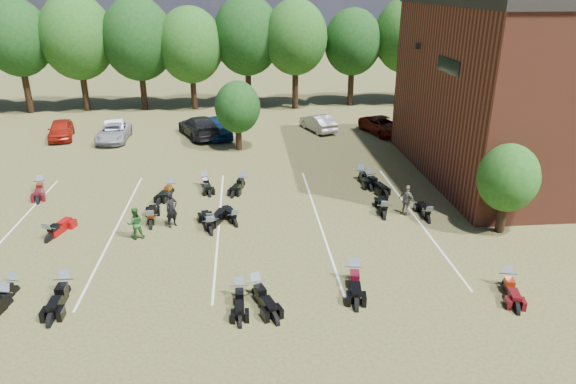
{
  "coord_description": "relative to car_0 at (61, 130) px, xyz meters",
  "views": [
    {
      "loc": [
        -1.62,
        -20.24,
        11.03
      ],
      "look_at": [
        0.54,
        4.0,
        1.2
      ],
      "focal_mm": 32.0,
      "sensor_mm": 36.0,
      "label": 1
    }
  ],
  "objects": [
    {
      "name": "person_green",
      "position": [
        8.88,
        -17.75,
        0.06
      ],
      "size": [
        0.89,
        0.77,
        1.55
      ],
      "primitive_type": "imported",
      "rotation": [
        0.0,
        0.0,
        3.42
      ],
      "color": "#235921",
      "rests_on": "ground"
    },
    {
      "name": "young_tree_near_building",
      "position": [
        26.16,
        -18.56,
        2.03
      ],
      "size": [
        2.8,
        2.8,
        4.16
      ],
      "color": "black",
      "rests_on": "ground"
    },
    {
      "name": "car_4",
      "position": [
        12.08,
        -0.55,
        0.06
      ],
      "size": [
        2.6,
        4.79,
        1.54
      ],
      "primitive_type": "imported",
      "rotation": [
        0.0,
        0.0,
        0.18
      ],
      "color": "#0B2550",
      "rests_on": "ground"
    },
    {
      "name": "car_2",
      "position": [
        4.19,
        -1.03,
        -0.08
      ],
      "size": [
        2.2,
        4.62,
        1.27
      ],
      "primitive_type": "imported",
      "rotation": [
        0.0,
        0.0,
        0.02
      ],
      "color": "#95979E",
      "rests_on": "ground"
    },
    {
      "name": "motorcycle_14",
      "position": [
        2.33,
        -11.25,
        -0.72
      ],
      "size": [
        1.27,
        2.48,
        1.32
      ],
      "primitive_type": null,
      "rotation": [
        0.0,
        0.0,
        0.23
      ],
      "color": "#4A0A13",
      "rests_on": "ground"
    },
    {
      "name": "motorcycle_17",
      "position": [
        9.79,
        -12.16,
        -0.72
      ],
      "size": [
        1.3,
        2.3,
        1.22
      ],
      "primitive_type": null,
      "rotation": [
        0.0,
        0.0,
        -0.29
      ],
      "color": "black",
      "rests_on": "ground"
    },
    {
      "name": "motorcycle_5",
      "position": [
        18.23,
        -22.38,
        -0.72
      ],
      "size": [
        1.17,
        2.58,
        1.39
      ],
      "primitive_type": null,
      "rotation": [
        0.0,
        0.0,
        -0.15
      ],
      "color": "black",
      "rests_on": "ground"
    },
    {
      "name": "tree_line",
      "position": [
        14.66,
        9.44,
        5.59
      ],
      "size": [
        56.0,
        6.0,
        9.79
      ],
      "color": "black",
      "rests_on": "ground"
    },
    {
      "name": "motorcycle_20",
      "position": [
        21.35,
        -11.97,
        -0.72
      ],
      "size": [
        1.43,
        2.64,
        1.4
      ],
      "primitive_type": null,
      "rotation": [
        0.0,
        0.0,
        0.26
      ],
      "color": "black",
      "rests_on": "ground"
    },
    {
      "name": "motorcycle_12",
      "position": [
        21.04,
        -16.51,
        -0.72
      ],
      "size": [
        1.16,
        2.55,
        1.37
      ],
      "primitive_type": null,
      "rotation": [
        0.0,
        0.0,
        2.98
      ],
      "color": "black",
      "rests_on": "ground"
    },
    {
      "name": "motorcycle_4",
      "position": [
        14.32,
        -23.09,
        -0.72
      ],
      "size": [
        1.54,
        2.53,
        1.34
      ],
      "primitive_type": null,
      "rotation": [
        0.0,
        0.0,
        0.35
      ],
      "color": "black",
      "rests_on": "ground"
    },
    {
      "name": "motorcycle_7",
      "position": [
        4.89,
        -17.61,
        -0.72
      ],
      "size": [
        1.39,
        2.45,
        1.3
      ],
      "primitive_type": null,
      "rotation": [
        0.0,
        0.0,
        2.85
      ],
      "color": "maroon",
      "rests_on": "ground"
    },
    {
      "name": "motorcycle_3",
      "position": [
        13.68,
        -23.21,
        -0.72
      ],
      "size": [
        0.71,
        2.18,
        1.21
      ],
      "primitive_type": null,
      "rotation": [
        0.0,
        0.0,
        0.01
      ],
      "color": "black",
      "rests_on": "ground"
    },
    {
      "name": "young_tree_midfield",
      "position": [
        13.66,
        -4.06,
        2.38
      ],
      "size": [
        3.2,
        3.2,
        4.7
      ],
      "color": "black",
      "rests_on": "ground"
    },
    {
      "name": "motorcycle_16",
      "position": [
        11.66,
        -11.2,
        -0.72
      ],
      "size": [
        1.14,
        2.31,
        1.23
      ],
      "primitive_type": null,
      "rotation": [
        0.0,
        0.0,
        0.2
      ],
      "color": "black",
      "rests_on": "ground"
    },
    {
      "name": "motorcycle_6",
      "position": [
        24.1,
        -23.32,
        -0.72
      ],
      "size": [
        1.22,
        2.35,
        1.25
      ],
      "primitive_type": null,
      "rotation": [
        0.0,
        0.0,
        -0.23
      ],
      "color": "#470A0E",
      "rests_on": "ground"
    },
    {
      "name": "car_6",
      "position": [
        25.12,
        -0.8,
        -0.06
      ],
      "size": [
        3.53,
        5.18,
        1.32
      ],
      "primitive_type": "imported",
      "rotation": [
        0.0,
        0.0,
        0.31
      ],
      "color": "#530A04",
      "rests_on": "ground"
    },
    {
      "name": "person_black",
      "position": [
        10.41,
        -16.58,
        0.19
      ],
      "size": [
        0.78,
        0.77,
        1.81
      ],
      "primitive_type": "imported",
      "rotation": [
        0.0,
        0.0,
        0.75
      ],
      "color": "black",
      "rests_on": "ground"
    },
    {
      "name": "person_grey",
      "position": [
        22.23,
        -16.28,
        0.1
      ],
      "size": [
        0.87,
        1.01,
        1.63
      ],
      "primitive_type": "imported",
      "rotation": [
        0.0,
        0.0,
        2.18
      ],
      "color": "#59524D",
      "rests_on": "ground"
    },
    {
      "name": "motorcycle_1",
      "position": [
        5.01,
        -22.05,
        -0.72
      ],
      "size": [
        1.1,
        2.22,
        1.19
      ],
      "primitive_type": null,
      "rotation": [
        0.0,
        0.0,
        -0.21
      ],
      "color": "black",
      "rests_on": "ground"
    },
    {
      "name": "parking_lines",
      "position": [
        12.66,
        -16.56,
        -0.71
      ],
      "size": [
        20.1,
        14.0,
        0.01
      ],
      "color": "silver",
      "rests_on": "ground"
    },
    {
      "name": "car_3",
      "position": [
        10.61,
        -0.33,
        0.08
      ],
      "size": [
        4.09,
        5.93,
        1.59
      ],
      "primitive_type": "imported",
      "rotation": [
        0.0,
        0.0,
        3.52
      ],
      "color": "black",
      "rests_on": "ground"
    },
    {
      "name": "motorcycle_10",
      "position": [
        12.36,
        -17.17,
        -0.72
      ],
      "size": [
        1.47,
        2.44,
        1.3
      ],
      "primitive_type": null,
      "rotation": [
        0.0,
        0.0,
        2.8
      ],
      "color": "black",
      "rests_on": "ground"
    },
    {
      "name": "car_1",
      "position": [
        3.87,
        0.76,
        -0.06
      ],
      "size": [
        2.27,
        4.22,
        1.32
      ],
      "primitive_type": "imported",
      "rotation": [
        0.0,
        0.0,
        3.37
      ],
      "color": "silver",
      "rests_on": "ground"
    },
    {
      "name": "car_5",
      "position": [
        20.07,
        0.51,
        -0.05
      ],
      "size": [
        2.72,
        4.3,
        1.34
      ],
      "primitive_type": "imported",
      "rotation": [
        0.0,
        0.0,
        3.49
      ],
      "color": "#A1A29D",
      "rests_on": "ground"
    },
    {
      "name": "motorcycle_11",
      "position": [
        13.45,
        -16.74,
        -0.72
      ],
      "size": [
        1.42,
        2.33,
        1.24
      ],
      "primitive_type": null,
      "rotation": [
        0.0,
        0.0,
        3.49
      ],
      "color": "black",
      "rests_on": "ground"
    },
    {
      "name": "motorcycle_9",
      "position": [
        12.3,
        -17.53,
        -0.72
      ],
      "size": [
        1.27,
        2.52,
        1.34
      ],
      "primitive_type": null,
      "rotation": [
        0.0,
        0.0,
        3.36
      ],
      "color": "black",
      "rests_on": "ground"
    },
    {
      "name": "motorcycle_0",
      "position": [
        5.09,
        -22.93,
        -0.72
      ],
      "size": [
        1.14,
        2.38,
        1.27
      ],
      "primitive_type": null,
      "rotation": [
        0.0,
        0.0,
        -0.19
      ],
      "color": "black",
      "rests_on": "ground"
    },
    {
      "name": "motorcycle_19",
      "position": [
        21.06,
        -11.03,
        -0.72
      ],
      "size": [
        0.98,
        2.44,
        1.32
      ],
      "primitive_type": null,
      "rotation": [
        0.0,
        0.0,
        0.1
      ],
      "color": "black",
      "rests_on": "ground"
    },
    {
      "name": "car_0",
      "position": [
        0.0,
        0.0,
        0.0
      ],
      "size": [
        2.54,
        4.47,
        1.43
      ],
      "primitive_type": "imported",
      "rotation": [
        0.0,
        0.0,
        0.21
      ],
      "color": "maroon",
      "rests_on": "ground"
    },
    {
      "name": "ground",
      "position": [
        15.66,
        -19.56,
        -0.72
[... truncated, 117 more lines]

